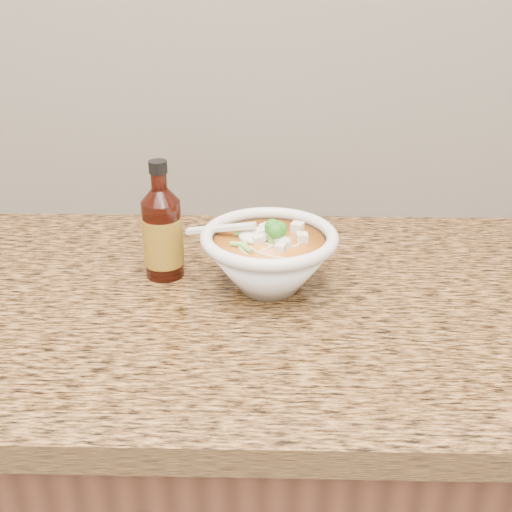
{
  "coord_description": "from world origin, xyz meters",
  "views": [
    {
      "loc": [
        0.11,
        0.82,
        1.38
      ],
      "look_at": [
        0.09,
        1.69,
        0.95
      ],
      "focal_mm": 45.0,
      "sensor_mm": 36.0,
      "label": 1
    }
  ],
  "objects": [
    {
      "name": "counter_slab",
      "position": [
        0.0,
        1.68,
        0.88
      ],
      "size": [
        4.0,
        0.68,
        0.04
      ],
      "primitive_type": "cube",
      "color": "olive",
      "rests_on": "cabinet"
    },
    {
      "name": "cabinet",
      "position": [
        0.0,
        1.68,
        0.43
      ],
      "size": [
        4.0,
        0.65,
        0.86
      ],
      "primitive_type": "cube",
      "color": "#371C10",
      "rests_on": "ground"
    },
    {
      "name": "soup_bowl",
      "position": [
        0.11,
        1.69,
        0.95
      ],
      "size": [
        0.23,
        0.21,
        0.12
      ],
      "rotation": [
        0.0,
        0.0,
        0.33
      ],
      "color": "silver",
      "rests_on": "counter_slab"
    },
    {
      "name": "hot_sauce_bottle",
      "position": [
        -0.06,
        1.73,
        0.97
      ],
      "size": [
        0.08,
        0.08,
        0.19
      ],
      "rotation": [
        0.0,
        0.0,
        0.27
      ],
      "color": "#3C0F08",
      "rests_on": "counter_slab"
    }
  ]
}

